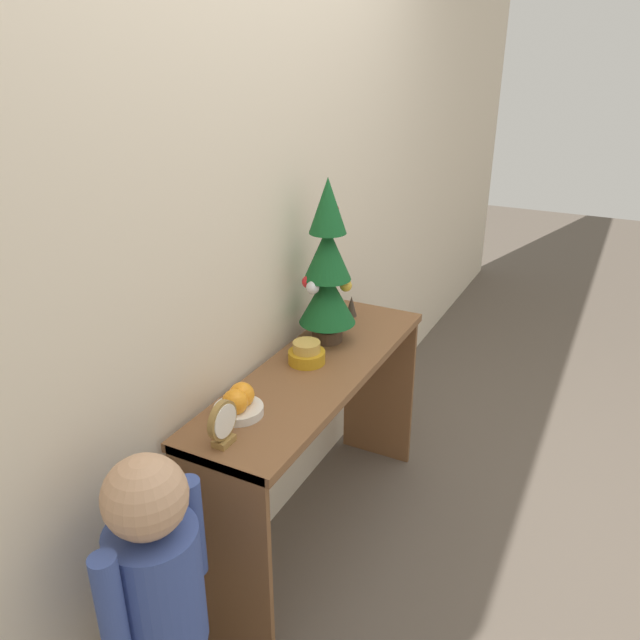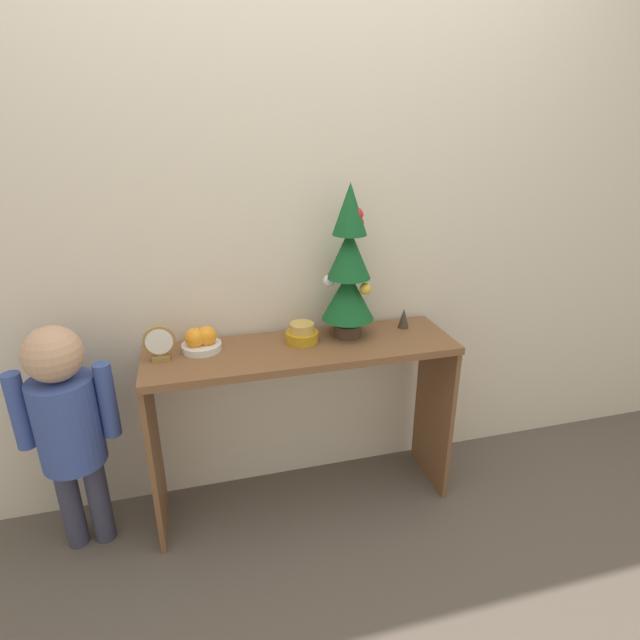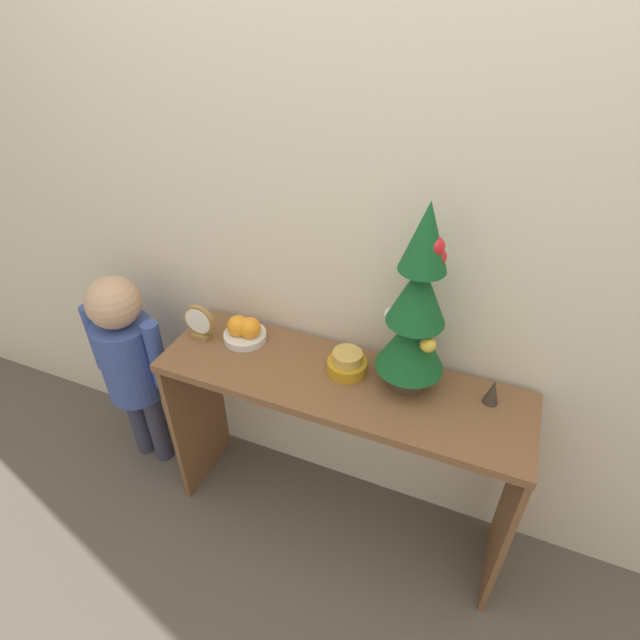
# 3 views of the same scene
# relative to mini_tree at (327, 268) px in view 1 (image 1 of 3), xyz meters

# --- Properties ---
(ground_plane) EXTENTS (12.00, 12.00, 0.00)m
(ground_plane) POSITION_rel_mini_tree_xyz_m (-0.21, -0.24, -1.04)
(ground_plane) COLOR brown
(back_wall) EXTENTS (7.00, 0.05, 2.50)m
(back_wall) POSITION_rel_mini_tree_xyz_m (-0.21, 0.16, 0.21)
(back_wall) COLOR beige
(back_wall) RESTS_ON ground_plane
(console_table) EXTENTS (1.23, 0.36, 0.75)m
(console_table) POSITION_rel_mini_tree_xyz_m (-0.21, -0.06, -0.46)
(console_table) COLOR brown
(console_table) RESTS_ON ground_plane
(mini_tree) EXTENTS (0.21, 0.21, 0.62)m
(mini_tree) POSITION_rel_mini_tree_xyz_m (0.00, 0.00, 0.00)
(mini_tree) COLOR #4C3828
(mini_tree) RESTS_ON console_table
(fruit_bowl) EXTENTS (0.15, 0.15, 0.10)m
(fruit_bowl) POSITION_rel_mini_tree_xyz_m (-0.59, 0.01, -0.25)
(fruit_bowl) COLOR silver
(fruit_bowl) RESTS_ON console_table
(singing_bowl) EXTENTS (0.13, 0.13, 0.08)m
(singing_bowl) POSITION_rel_mini_tree_xyz_m (-0.20, -0.02, -0.26)
(singing_bowl) COLOR #B78419
(singing_bowl) RESTS_ON console_table
(desk_clock) EXTENTS (0.12, 0.04, 0.14)m
(desk_clock) POSITION_rel_mini_tree_xyz_m (-0.74, -0.05, -0.22)
(desk_clock) COLOR olive
(desk_clock) RESTS_ON console_table
(figurine) EXTENTS (0.05, 0.05, 0.09)m
(figurine) POSITION_rel_mini_tree_xyz_m (0.26, 0.02, -0.25)
(figurine) COLOR #382D23
(figurine) RESTS_ON console_table
(child_figure) EXTENTS (0.36, 0.23, 0.93)m
(child_figure) POSITION_rel_mini_tree_xyz_m (-1.09, -0.08, -0.47)
(child_figure) COLOR #38384C
(child_figure) RESTS_ON ground_plane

